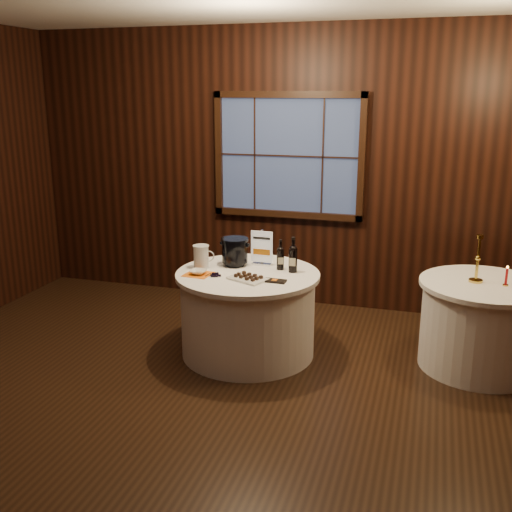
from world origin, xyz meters
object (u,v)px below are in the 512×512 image
(side_table, at_px, (481,325))
(port_bottle_right, at_px, (293,257))
(cracker_bowl, at_px, (198,272))
(brass_candlestick, at_px, (477,265))
(chocolate_plate, at_px, (248,278))
(glass_pitcher, at_px, (201,257))
(main_table, at_px, (248,313))
(sign_stand, at_px, (262,253))
(port_bottle_left, at_px, (280,257))
(chocolate_box, at_px, (275,281))
(grape_bunch, at_px, (215,275))
(ice_bucket, at_px, (235,251))
(red_candle, at_px, (506,278))

(side_table, relative_size, port_bottle_right, 3.39)
(cracker_bowl, xyz_separation_m, brass_candlestick, (2.32, 0.48, 0.13))
(chocolate_plate, xyz_separation_m, glass_pitcher, (-0.51, 0.22, 0.09))
(main_table, relative_size, sign_stand, 3.85)
(side_table, relative_size, port_bottle_left, 3.92)
(side_table, bearing_deg, chocolate_box, -164.15)
(port_bottle_left, xyz_separation_m, cracker_bowl, (-0.65, -0.35, -0.10))
(port_bottle_left, xyz_separation_m, port_bottle_right, (0.13, -0.05, 0.02))
(port_bottle_right, bearing_deg, side_table, 0.88)
(chocolate_box, distance_m, glass_pitcher, 0.78)
(port_bottle_right, distance_m, brass_candlestick, 1.55)
(side_table, height_order, port_bottle_left, port_bottle_left)
(port_bottle_right, bearing_deg, cracker_bowl, -163.32)
(sign_stand, height_order, grape_bunch, sign_stand)
(chocolate_plate, relative_size, grape_bunch, 2.46)
(port_bottle_left, relative_size, port_bottle_right, 0.87)
(port_bottle_right, bearing_deg, chocolate_box, -109.53)
(side_table, relative_size, brass_candlestick, 2.64)
(cracker_bowl, bearing_deg, ice_bucket, 58.83)
(port_bottle_right, xyz_separation_m, chocolate_plate, (-0.31, -0.33, -0.12))
(side_table, distance_m, grape_bunch, 2.32)
(port_bottle_left, bearing_deg, red_candle, -17.17)
(main_table, height_order, ice_bucket, ice_bucket)
(ice_bucket, bearing_deg, cracker_bowl, -121.17)
(ice_bucket, xyz_separation_m, cracker_bowl, (-0.22, -0.36, -0.11))
(main_table, xyz_separation_m, ice_bucket, (-0.18, 0.18, 0.52))
(main_table, distance_m, sign_stand, 0.57)
(side_table, height_order, sign_stand, sign_stand)
(side_table, relative_size, sign_stand, 3.25)
(port_bottle_right, bearing_deg, red_candle, -0.90)
(cracker_bowl, height_order, brass_candlestick, brass_candlestick)
(ice_bucket, height_order, red_candle, ice_bucket)
(ice_bucket, xyz_separation_m, grape_bunch, (-0.05, -0.39, -0.12))
(red_candle, bearing_deg, ice_bucket, -178.15)
(side_table, height_order, grape_bunch, grape_bunch)
(side_table, height_order, port_bottle_right, port_bottle_right)
(main_table, bearing_deg, grape_bunch, -138.71)
(main_table, distance_m, grape_bunch, 0.51)
(ice_bucket, bearing_deg, chocolate_plate, -57.36)
(side_table, xyz_separation_m, chocolate_plate, (-1.94, -0.50, 0.40))
(port_bottle_left, height_order, grape_bunch, port_bottle_left)
(brass_candlestick, bearing_deg, chocolate_plate, -164.93)
(port_bottle_right, bearing_deg, brass_candlestick, 1.22)
(port_bottle_left, xyz_separation_m, ice_bucket, (-0.43, 0.01, 0.02))
(port_bottle_left, bearing_deg, main_table, -164.24)
(cracker_bowl, xyz_separation_m, red_candle, (2.55, 0.44, 0.05))
(port_bottle_left, relative_size, glass_pitcher, 1.30)
(side_table, relative_size, cracker_bowl, 7.47)
(side_table, distance_m, sign_stand, 2.01)
(ice_bucket, distance_m, grape_bunch, 0.41)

